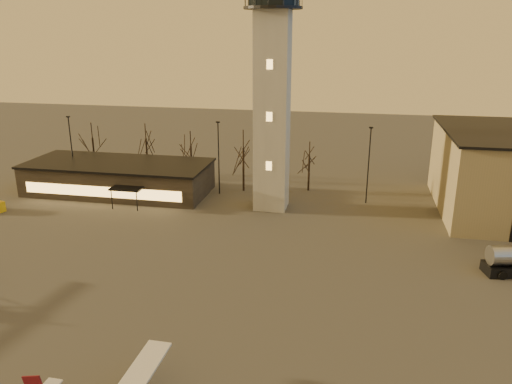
% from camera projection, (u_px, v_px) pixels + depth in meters
% --- Properties ---
extents(ground, '(220.00, 220.00, 0.00)m').
position_uv_depth(ground, '(202.00, 343.00, 36.38)').
color(ground, '#3D3B38').
rests_on(ground, ground).
extents(control_tower, '(6.80, 6.80, 32.60)m').
position_uv_depth(control_tower, '(272.00, 78.00, 59.31)').
color(control_tower, '#A2A099').
rests_on(control_tower, ground).
extents(terminal, '(25.40, 12.20, 4.30)m').
position_uv_depth(terminal, '(119.00, 177.00, 69.65)').
color(terminal, black).
rests_on(terminal, ground).
extents(light_poles, '(58.50, 12.25, 10.14)m').
position_uv_depth(light_poles, '(277.00, 165.00, 63.52)').
color(light_poles, black).
rests_on(light_poles, ground).
extents(tree_row, '(37.20, 9.20, 8.80)m').
position_uv_depth(tree_row, '(191.00, 142.00, 73.62)').
color(tree_row, black).
rests_on(tree_row, ground).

